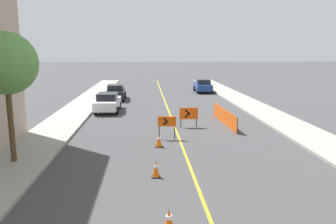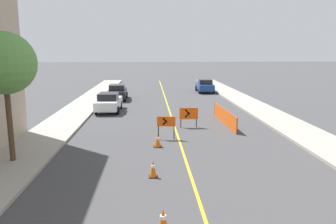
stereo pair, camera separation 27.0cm
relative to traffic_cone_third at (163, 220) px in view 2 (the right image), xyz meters
name	(u,v)px [view 2 (the right image)]	position (x,y,z in m)	size (l,w,h in m)	color
lane_stripe	(171,115)	(1.30, 16.96, -0.35)	(0.12, 59.32, 0.01)	gold
sidewalk_left	(72,115)	(-6.45, 16.96, -0.27)	(2.88, 59.32, 0.15)	#9E998E
sidewalk_right	(266,113)	(9.06, 16.96, -0.27)	(2.88, 59.32, 0.15)	#9E998E
traffic_cone_third	(163,220)	(0.00, 0.00, 0.00)	(0.44, 0.44, 0.71)	black
traffic_cone_fourth	(153,169)	(-0.24, 4.10, 0.01)	(0.36, 0.36, 0.72)	black
traffic_cone_fifth	(158,140)	(0.05, 8.32, 0.02)	(0.44, 0.44, 0.74)	black
arrow_barricade_primary	(166,123)	(0.58, 9.83, 0.63)	(1.06, 0.15, 1.34)	#EF560C
arrow_barricade_secondary	(189,114)	(2.22, 12.68, 0.56)	(1.23, 0.08, 1.33)	#EF560C
safety_mesh_fence	(224,116)	(4.85, 13.66, 0.17)	(0.21, 6.14, 1.04)	#EF560C
parked_car_curb_near	(109,102)	(-3.79, 18.78, 0.45)	(1.95, 4.35, 1.59)	silver
parked_car_curb_mid	(117,92)	(-3.71, 25.47, 0.45)	(1.95, 4.35, 1.59)	black
parked_car_curb_far	(205,86)	(6.39, 31.12, 0.45)	(1.95, 4.36, 1.59)	navy
street_tree_left_near	(4,64)	(-6.59, 6.11, 4.15)	(2.71, 2.71, 5.73)	#4C3823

